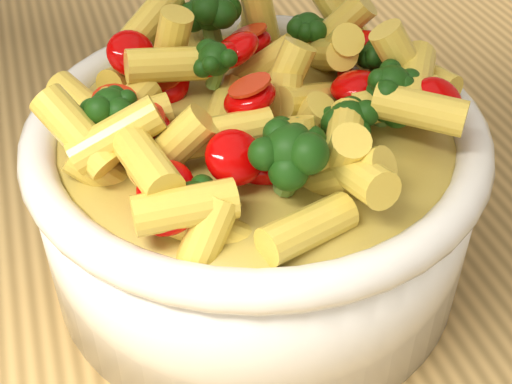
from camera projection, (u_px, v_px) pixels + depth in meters
name	position (u px, v px, depth m)	size (l,w,h in m)	color
table	(233.00, 279.00, 0.60)	(1.20, 0.80, 0.90)	tan
serving_bowl	(256.00, 190.00, 0.44)	(0.27, 0.27, 0.12)	white
pasta_salad	(256.00, 92.00, 0.40)	(0.21, 0.21, 0.05)	#FEE450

